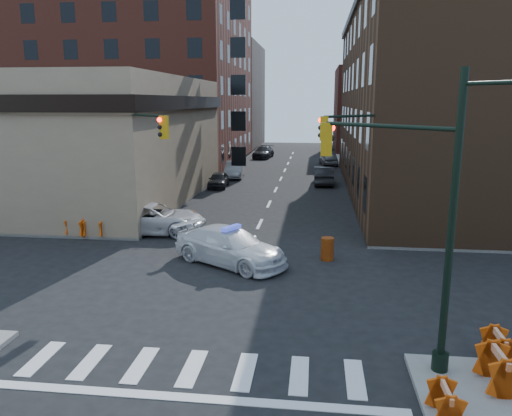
% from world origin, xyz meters
% --- Properties ---
extents(ground, '(140.00, 140.00, 0.00)m').
position_xyz_m(ground, '(0.00, 0.00, 0.00)').
color(ground, black).
rests_on(ground, ground).
extents(sidewalk_nw, '(34.00, 54.50, 0.15)m').
position_xyz_m(sidewalk_nw, '(-23.00, 32.75, 0.07)').
color(sidewalk_nw, gray).
rests_on(sidewalk_nw, ground).
extents(bank_building, '(22.00, 22.00, 9.00)m').
position_xyz_m(bank_building, '(-17.00, 16.50, 4.50)').
color(bank_building, '#977E63').
rests_on(bank_building, ground).
extents(apartment_block, '(25.00, 25.00, 24.00)m').
position_xyz_m(apartment_block, '(-18.50, 40.00, 12.00)').
color(apartment_block, maroon).
rests_on(apartment_block, ground).
extents(commercial_row_ne, '(14.00, 34.00, 14.00)m').
position_xyz_m(commercial_row_ne, '(13.00, 22.50, 7.00)').
color(commercial_row_ne, '#4F321F').
rests_on(commercial_row_ne, ground).
extents(filler_nw, '(20.00, 18.00, 16.00)m').
position_xyz_m(filler_nw, '(-16.00, 62.00, 8.00)').
color(filler_nw, brown).
rests_on(filler_nw, ground).
extents(filler_ne, '(16.00, 16.00, 12.00)m').
position_xyz_m(filler_ne, '(14.00, 58.00, 6.00)').
color(filler_ne, maroon).
rests_on(filler_ne, ground).
extents(signal_pole_se, '(5.40, 5.27, 8.00)m').
position_xyz_m(signal_pole_se, '(6.04, -5.52, 4.61)').
color(signal_pole_se, black).
rests_on(signal_pole_se, sidewalk_se).
extents(signal_pole_nw, '(3.58, 3.67, 8.00)m').
position_xyz_m(signal_pole_nw, '(-5.85, 5.34, 4.34)').
color(signal_pole_nw, black).
rests_on(signal_pole_nw, sidewalk_nw).
extents(signal_pole_ne, '(3.67, 3.58, 8.00)m').
position_xyz_m(signal_pole_ne, '(5.84, 5.35, 4.34)').
color(signal_pole_ne, black).
rests_on(signal_pole_ne, sidewalk_ne).
extents(tree_ne_near, '(3.00, 3.00, 4.85)m').
position_xyz_m(tree_ne_near, '(7.50, 26.00, 3.49)').
color(tree_ne_near, black).
rests_on(tree_ne_near, sidewalk_ne).
extents(tree_ne_far, '(3.00, 3.00, 4.85)m').
position_xyz_m(tree_ne_far, '(7.50, 34.00, 3.49)').
color(tree_ne_far, black).
rests_on(tree_ne_far, sidewalk_ne).
extents(police_car, '(6.06, 4.92, 1.65)m').
position_xyz_m(police_car, '(-0.50, 2.40, 0.82)').
color(police_car, silver).
rests_on(police_car, ground).
extents(pickup, '(6.19, 3.12, 1.68)m').
position_xyz_m(pickup, '(-5.80, 7.24, 0.84)').
color(pickup, silver).
rests_on(pickup, ground).
extents(parked_car_wnear, '(1.73, 3.90, 1.30)m').
position_xyz_m(parked_car_wnear, '(-5.02, 22.63, 0.65)').
color(parked_car_wnear, black).
rests_on(parked_car_wnear, ground).
extents(parked_car_wfar, '(2.01, 4.86, 1.56)m').
position_xyz_m(parked_car_wfar, '(-4.54, 28.24, 0.78)').
color(parked_car_wfar, gray).
rests_on(parked_car_wfar, ground).
extents(parked_car_wdeep, '(2.63, 5.39, 1.51)m').
position_xyz_m(parked_car_wdeep, '(-3.54, 45.41, 0.76)').
color(parked_car_wdeep, black).
rests_on(parked_car_wdeep, ground).
extents(parked_car_enear, '(1.74, 4.83, 1.58)m').
position_xyz_m(parked_car_enear, '(4.02, 25.27, 0.79)').
color(parked_car_enear, black).
rests_on(parked_car_enear, ground).
extents(parked_car_efar, '(2.31, 4.55, 1.49)m').
position_xyz_m(parked_car_efar, '(4.76, 39.25, 0.74)').
color(parked_car_efar, gray).
rests_on(parked_car_efar, ground).
extents(pedestrian_a, '(0.72, 0.67, 1.64)m').
position_xyz_m(pedestrian_a, '(-9.81, 8.08, 0.97)').
color(pedestrian_a, black).
rests_on(pedestrian_a, sidewalk_nw).
extents(pedestrian_b, '(0.79, 0.63, 1.59)m').
position_xyz_m(pedestrian_b, '(-8.89, 8.99, 0.95)').
color(pedestrian_b, black).
rests_on(pedestrian_b, sidewalk_nw).
extents(pedestrian_c, '(1.11, 1.05, 1.84)m').
position_xyz_m(pedestrian_c, '(-12.68, 7.14, 1.07)').
color(pedestrian_c, '#212832').
rests_on(pedestrian_c, sidewalk_nw).
extents(barrel_road, '(0.77, 0.77, 1.08)m').
position_xyz_m(barrel_road, '(3.94, 3.49, 0.54)').
color(barrel_road, '#C54109').
rests_on(barrel_road, ground).
extents(barrel_bank, '(0.77, 0.77, 1.03)m').
position_xyz_m(barrel_bank, '(-3.93, 8.47, 0.52)').
color(barrel_bank, '#D8650A').
rests_on(barrel_bank, ground).
extents(barricade_se_a, '(0.60, 1.19, 0.89)m').
position_xyz_m(barricade_se_a, '(8.50, -5.70, 0.59)').
color(barricade_se_a, '#C13309').
rests_on(barricade_se_a, sidewalk_se).
extents(barricade_se_b, '(0.69, 1.35, 1.00)m').
position_xyz_m(barricade_se_b, '(8.05, -7.00, 0.65)').
color(barricade_se_b, orange).
rests_on(barricade_se_b, sidewalk_se).
extents(barricade_se_c, '(0.55, 1.08, 0.80)m').
position_xyz_m(barricade_se_c, '(6.40, -8.50, 0.55)').
color(barricade_se_c, '#D23D09').
rests_on(barricade_se_c, sidewalk_se).
extents(barricade_nw_a, '(1.37, 0.89, 0.94)m').
position_xyz_m(barricade_nw_a, '(-9.50, 5.70, 0.62)').
color(barricade_nw_a, orange).
rests_on(barricade_nw_a, sidewalk_nw).
extents(barricade_nw_b, '(1.24, 0.64, 0.92)m').
position_xyz_m(barricade_nw_b, '(-8.50, 5.70, 0.61)').
color(barricade_nw_b, '#CC6609').
rests_on(barricade_nw_b, sidewalk_nw).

